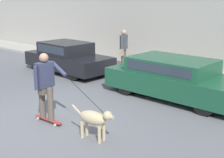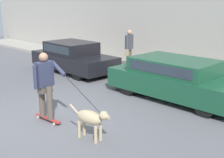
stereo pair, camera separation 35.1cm
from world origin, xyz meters
name	(u,v)px [view 1 (the left image)]	position (x,y,z in m)	size (l,w,h in m)	color
ground_plane	(43,122)	(0.00, 0.00, 0.00)	(36.00, 36.00, 0.00)	slate
back_wall	(189,24)	(0.00, 7.04, 1.99)	(32.00, 0.30, 3.97)	#ADA89E
sidewalk_curb	(172,77)	(0.00, 5.95, 0.06)	(30.00, 1.84, 0.13)	#A39E93
parked_car_0	(68,58)	(-3.75, 3.92, 0.60)	(3.94, 1.76, 1.23)	black
parked_car_1	(175,78)	(1.33, 3.92, 0.61)	(4.32, 1.79, 1.22)	black
dog	(94,119)	(1.64, 0.18, 0.48)	(1.11, 0.39, 0.73)	tan
skateboarder	(46,84)	(0.07, 0.08, 0.99)	(2.34, 0.61, 1.73)	beige
pedestrian_with_bag	(124,47)	(-2.17, 5.61, 1.01)	(0.39, 0.69, 1.61)	brown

